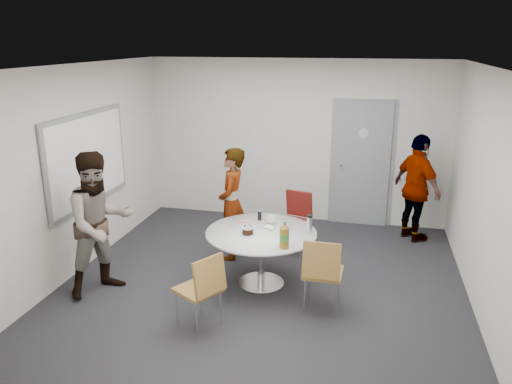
% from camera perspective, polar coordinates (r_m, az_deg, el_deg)
% --- Properties ---
extents(floor, '(5.00, 5.00, 0.00)m').
position_cam_1_polar(floor, '(6.50, 0.89, -10.34)').
color(floor, '#242428').
rests_on(floor, ground).
extents(ceiling, '(5.00, 5.00, 0.00)m').
position_cam_1_polar(ceiling, '(5.77, 1.02, 14.17)').
color(ceiling, silver).
rests_on(ceiling, wall_back).
extents(wall_back, '(5.00, 0.00, 5.00)m').
position_cam_1_polar(wall_back, '(8.39, 4.55, 5.77)').
color(wall_back, silver).
rests_on(wall_back, floor).
extents(wall_left, '(0.00, 5.00, 5.00)m').
position_cam_1_polar(wall_left, '(6.94, -19.68, 2.39)').
color(wall_left, silver).
rests_on(wall_left, floor).
extents(wall_right, '(0.00, 5.00, 5.00)m').
position_cam_1_polar(wall_right, '(6.02, 24.92, -0.42)').
color(wall_right, silver).
rests_on(wall_right, floor).
extents(wall_front, '(5.00, 0.00, 5.00)m').
position_cam_1_polar(wall_front, '(3.74, -7.21, -9.18)').
color(wall_front, silver).
rests_on(wall_front, floor).
extents(door, '(1.02, 0.17, 2.12)m').
position_cam_1_polar(door, '(8.36, 11.97, 3.13)').
color(door, gray).
rests_on(door, wall_back).
extents(whiteboard, '(0.04, 1.90, 1.25)m').
position_cam_1_polar(whiteboard, '(7.06, -18.64, 3.57)').
color(whiteboard, gray).
rests_on(whiteboard, wall_left).
extents(table, '(1.37, 1.37, 1.04)m').
position_cam_1_polar(table, '(6.19, 0.80, -5.44)').
color(table, silver).
rests_on(table, floor).
extents(chair_near_left, '(0.59, 0.58, 0.87)m').
position_cam_1_polar(chair_near_left, '(5.34, -6.06, -10.53)').
color(chair_near_left, brown).
rests_on(chair_near_left, floor).
extents(chair_near_right, '(0.44, 0.48, 0.91)m').
position_cam_1_polar(chair_near_right, '(5.65, 7.58, -8.67)').
color(chair_near_right, brown).
rests_on(chair_near_right, floor).
extents(chair_far, '(0.51, 0.55, 0.88)m').
position_cam_1_polar(chair_far, '(7.29, 4.58, -2.64)').
color(chair_far, maroon).
rests_on(chair_far, floor).
extents(person_main, '(0.44, 0.61, 1.58)m').
position_cam_1_polar(person_main, '(6.95, -2.78, -1.37)').
color(person_main, '#A5C6EA').
rests_on(person_main, floor).
extents(person_left, '(1.04, 1.08, 1.76)m').
position_cam_1_polar(person_left, '(6.25, -17.40, -3.49)').
color(person_left, white).
rests_on(person_left, floor).
extents(person_right, '(0.89, 1.02, 1.65)m').
position_cam_1_polar(person_right, '(7.93, 17.91, 0.40)').
color(person_right, black).
rests_on(person_right, floor).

